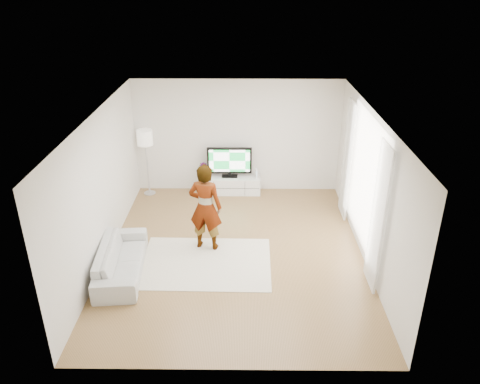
{
  "coord_description": "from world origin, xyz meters",
  "views": [
    {
      "loc": [
        0.17,
        -7.85,
        5.09
      ],
      "look_at": [
        0.09,
        0.4,
        1.15
      ],
      "focal_mm": 35.0,
      "sensor_mm": 36.0,
      "label": 1
    }
  ],
  "objects_px": {
    "rug": "(206,263)",
    "player": "(205,207)",
    "media_console": "(230,185)",
    "television": "(229,161)",
    "floor_lamp": "(145,141)",
    "sofa": "(121,260)"
  },
  "relations": [
    {
      "from": "media_console",
      "to": "rug",
      "type": "height_order",
      "value": "media_console"
    },
    {
      "from": "rug",
      "to": "sofa",
      "type": "height_order",
      "value": "sofa"
    },
    {
      "from": "media_console",
      "to": "television",
      "type": "relative_size",
      "value": 1.4
    },
    {
      "from": "media_console",
      "to": "sofa",
      "type": "relative_size",
      "value": 0.79
    },
    {
      "from": "television",
      "to": "floor_lamp",
      "type": "height_order",
      "value": "floor_lamp"
    },
    {
      "from": "television",
      "to": "player",
      "type": "relative_size",
      "value": 0.61
    },
    {
      "from": "media_console",
      "to": "sofa",
      "type": "distance_m",
      "value": 3.93
    },
    {
      "from": "rug",
      "to": "player",
      "type": "relative_size",
      "value": 1.38
    },
    {
      "from": "player",
      "to": "floor_lamp",
      "type": "relative_size",
      "value": 1.09
    },
    {
      "from": "rug",
      "to": "television",
      "type": "bearing_deg",
      "value": 83.36
    },
    {
      "from": "media_console",
      "to": "television",
      "type": "height_order",
      "value": "television"
    },
    {
      "from": "rug",
      "to": "player",
      "type": "height_order",
      "value": "player"
    },
    {
      "from": "media_console",
      "to": "television",
      "type": "xyz_separation_m",
      "value": [
        -0.0,
        0.03,
        0.63
      ]
    },
    {
      "from": "sofa",
      "to": "floor_lamp",
      "type": "distance_m",
      "value": 3.57
    },
    {
      "from": "media_console",
      "to": "floor_lamp",
      "type": "height_order",
      "value": "floor_lamp"
    },
    {
      "from": "television",
      "to": "sofa",
      "type": "xyz_separation_m",
      "value": [
        -1.89,
        -3.48,
        -0.56
      ]
    },
    {
      "from": "television",
      "to": "floor_lamp",
      "type": "bearing_deg",
      "value": -177.36
    },
    {
      "from": "media_console",
      "to": "player",
      "type": "relative_size",
      "value": 0.85
    },
    {
      "from": "floor_lamp",
      "to": "rug",
      "type": "bearing_deg",
      "value": -61.82
    },
    {
      "from": "rug",
      "to": "sofa",
      "type": "distance_m",
      "value": 1.58
    },
    {
      "from": "television",
      "to": "sofa",
      "type": "height_order",
      "value": "television"
    },
    {
      "from": "player",
      "to": "sofa",
      "type": "xyz_separation_m",
      "value": [
        -1.5,
        -0.89,
        -0.62
      ]
    }
  ]
}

